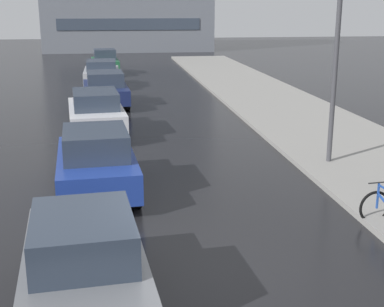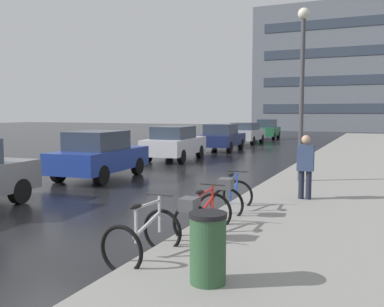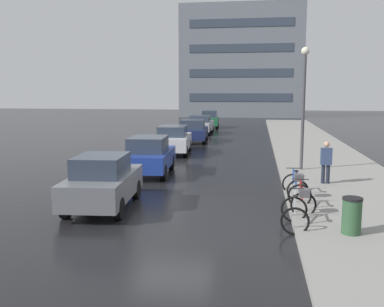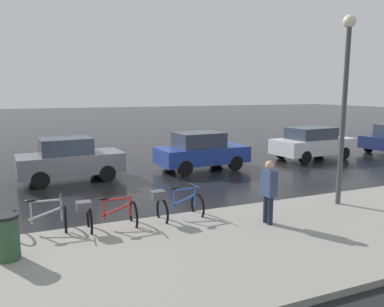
% 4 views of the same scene
% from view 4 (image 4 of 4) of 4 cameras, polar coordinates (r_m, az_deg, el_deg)
% --- Properties ---
extents(ground_plane, '(140.00, 140.00, 0.00)m').
position_cam_4_polar(ground_plane, '(13.35, -14.58, -5.75)').
color(ground_plane, black).
extents(bicycle_nearest, '(0.80, 1.21, 1.00)m').
position_cam_4_polar(bicycle_nearest, '(9.64, -22.06, -9.54)').
color(bicycle_nearest, black).
rests_on(bicycle_nearest, ground).
extents(bicycle_second, '(0.75, 1.39, 0.93)m').
position_cam_4_polar(bicycle_second, '(9.41, -12.97, -9.03)').
color(bicycle_second, black).
rests_on(bicycle_second, ground).
extents(bicycle_third, '(0.83, 1.39, 0.99)m').
position_cam_4_polar(bicycle_third, '(9.87, -2.54, -7.81)').
color(bicycle_third, black).
rests_on(bicycle_third, ground).
extents(car_grey, '(2.04, 3.99, 1.68)m').
position_cam_4_polar(car_grey, '(15.15, -18.14, -0.89)').
color(car_grey, slate).
rests_on(car_grey, ground).
extents(car_blue, '(2.11, 4.08, 1.66)m').
position_cam_4_polar(car_blue, '(16.49, 1.40, 0.38)').
color(car_blue, navy).
rests_on(car_blue, ground).
extents(car_white, '(2.22, 4.40, 1.63)m').
position_cam_4_polar(car_white, '(20.02, 17.88, 1.53)').
color(car_white, silver).
rests_on(car_white, ground).
extents(pedestrian, '(0.41, 0.25, 1.75)m').
position_cam_4_polar(pedestrian, '(9.54, 11.61, -5.58)').
color(pedestrian, '#1E2333').
rests_on(pedestrian, ground).
extents(streetlamp, '(0.36, 0.36, 5.51)m').
position_cam_4_polar(streetlamp, '(11.55, 22.29, 8.79)').
color(streetlamp, '#424247').
rests_on(streetlamp, ground).
extents(trash_bin, '(0.49, 0.49, 1.05)m').
position_cam_4_polar(trash_bin, '(8.38, -26.33, -11.81)').
color(trash_bin, '#2D5133').
rests_on(trash_bin, ground).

